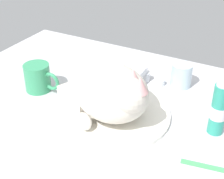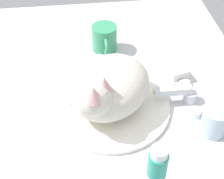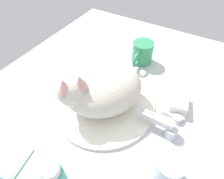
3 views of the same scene
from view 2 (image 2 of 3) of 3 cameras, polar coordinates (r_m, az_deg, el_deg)
ground_plane at (r=89.40cm, az=-0.32°, el=-3.65°), size 110.00×82.50×3.00cm
sink_basin at (r=87.94cm, az=-0.33°, el=-2.75°), size 30.89×30.89×1.05cm
faucet at (r=90.30cm, az=11.96°, el=-0.86°), size 13.66×11.64×5.04cm
cat at (r=82.50cm, az=-0.82°, el=0.34°), size 30.76×28.44×15.26cm
coffee_mug at (r=105.04cm, az=-1.25°, el=8.54°), size 11.56×7.57×8.19cm
rinse_cup at (r=83.73cm, az=16.82°, el=-5.15°), size 6.20×6.20×7.17cm
soap_dish at (r=98.62cm, az=10.54°, el=2.50°), size 9.00×6.40×1.20cm
soap_bar at (r=97.47cm, az=10.67°, el=3.31°), size 7.66×6.43×2.44cm
toothpaste_bottle at (r=67.80cm, az=7.40°, el=-13.99°), size 3.89×3.89×15.03cm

